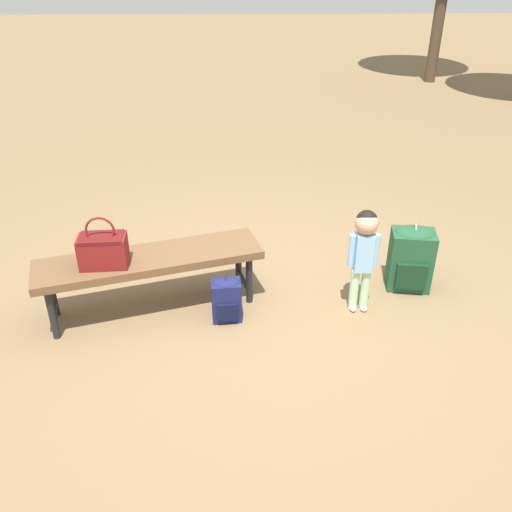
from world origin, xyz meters
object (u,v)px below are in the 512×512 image
at_px(child_standing, 364,246).
at_px(backpack_small, 226,298).
at_px(backpack_large, 411,256).
at_px(handbag, 103,249).
at_px(park_bench, 150,263).

xyz_separation_m(child_standing, backpack_small, (-0.97, -0.10, -0.35)).
bearing_deg(backpack_large, child_standing, -146.49).
distance_m(handbag, backpack_small, 0.92).
distance_m(handbag, child_standing, 1.80).
bearing_deg(child_standing, handbag, -177.38).
relative_size(child_standing, backpack_small, 2.26).
bearing_deg(handbag, backpack_small, -1.19).
distance_m(park_bench, backpack_small, 0.60).
height_order(child_standing, backpack_large, child_standing).
bearing_deg(park_bench, child_standing, -1.58).
bearing_deg(backpack_large, park_bench, -172.61).
relative_size(park_bench, handbag, 4.48).
bearing_deg(park_bench, handbag, -156.12).
bearing_deg(backpack_small, child_standing, 5.83).
height_order(park_bench, handbag, handbag).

